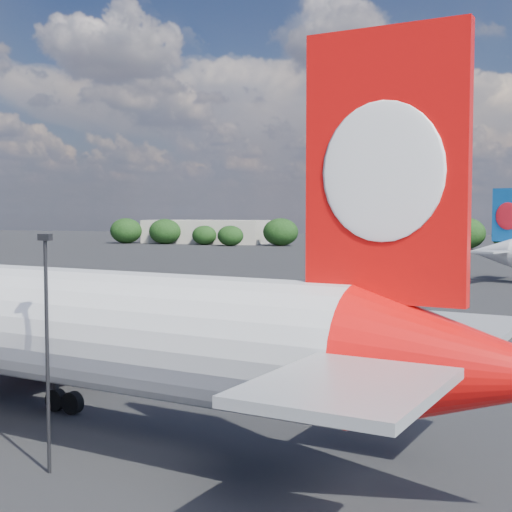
% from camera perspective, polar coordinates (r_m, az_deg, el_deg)
% --- Properties ---
extents(ground, '(500.00, 500.00, 0.00)m').
position_cam_1_polar(ground, '(100.14, 0.39, -2.75)').
color(ground, black).
rests_on(ground, ground).
extents(qantas_airliner, '(54.22, 51.78, 17.73)m').
position_cam_1_polar(qantas_airliner, '(38.91, -19.67, -5.00)').
color(qantas_airliner, silver).
rests_on(qantas_airliner, ground).
extents(apron_lamp_post, '(0.55, 0.30, 10.15)m').
position_cam_1_polar(apron_lamp_post, '(31.28, -16.38, -6.43)').
color(apron_lamp_post, black).
rests_on(apron_lamp_post, ground).
extents(terminal_building, '(42.00, 16.00, 8.00)m').
position_cam_1_polar(terminal_building, '(246.27, -4.03, 1.95)').
color(terminal_building, '#A49C8D').
rests_on(terminal_building, ground).
extents(highway_sign, '(6.00, 0.30, 4.50)m').
position_cam_1_polar(highway_sign, '(216.24, 5.79, 1.48)').
color(highway_sign, '#136125').
rests_on(highway_sign, ground).
extents(billboard_yellow, '(5.00, 0.30, 5.50)m').
position_cam_1_polar(billboard_yellow, '(217.26, 13.89, 1.60)').
color(billboard_yellow, gold).
rests_on(billboard_yellow, ground).
extents(horizon_treeline, '(207.58, 16.36, 9.34)m').
position_cam_1_polar(horizon_treeline, '(217.12, 11.95, 1.69)').
color(horizon_treeline, black).
rests_on(horizon_treeline, ground).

